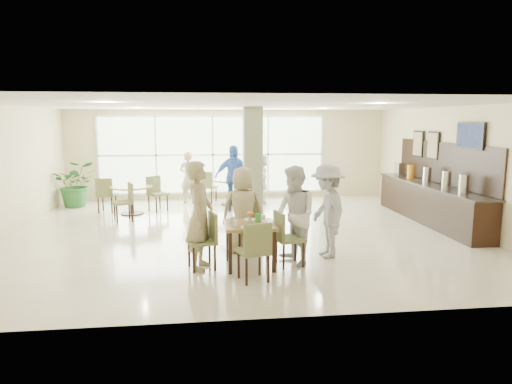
{
  "coord_description": "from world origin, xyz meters",
  "views": [
    {
      "loc": [
        -0.82,
        -9.9,
        2.5
      ],
      "look_at": [
        0.2,
        -1.2,
        1.1
      ],
      "focal_mm": 32.0,
      "sensor_mm": 36.0,
      "label": 1
    }
  ],
  "objects": [
    {
      "name": "window_bank",
      "position": [
        -0.5,
        4.46,
        1.4
      ],
      "size": [
        7.0,
        0.04,
        7.0
      ],
      "color": "silver",
      "rests_on": "ground"
    },
    {
      "name": "teen_right",
      "position": [
        0.73,
        -2.35,
        0.86
      ],
      "size": [
        0.88,
        1.0,
        1.72
      ],
      "primitive_type": "imported",
      "rotation": [
        0.0,
        0.0,
        -1.26
      ],
      "color": "white",
      "rests_on": "ground"
    },
    {
      "name": "adult_standing",
      "position": [
        -1.25,
        3.81,
        0.78
      ],
      "size": [
        0.67,
        0.56,
        1.56
      ],
      "primitive_type": "imported",
      "rotation": [
        0.0,
        0.0,
        2.75
      ],
      "color": "tan",
      "rests_on": "ground"
    },
    {
      "name": "wall_tv",
      "position": [
        4.94,
        -0.6,
        2.15
      ],
      "size": [
        0.06,
        1.0,
        0.58
      ],
      "color": "black",
      "rests_on": "ground"
    },
    {
      "name": "chairs_table_left",
      "position": [
        -2.76,
        2.28,
        0.47
      ],
      "size": [
        1.93,
        1.84,
        0.95
      ],
      "color": "#515B32",
      "rests_on": "ground"
    },
    {
      "name": "teen_standing",
      "position": [
        1.41,
        -1.99,
        0.86
      ],
      "size": [
        0.73,
        1.16,
        1.72
      ],
      "primitive_type": "imported",
      "rotation": [
        0.0,
        0.0,
        -1.49
      ],
      "color": "#A4A4A6",
      "rests_on": "ground"
    },
    {
      "name": "teen_left",
      "position": [
        -0.89,
        -2.4,
        0.91
      ],
      "size": [
        0.57,
        0.74,
        1.82
      ],
      "primitive_type": "imported",
      "rotation": [
        0.0,
        0.0,
        1.35
      ],
      "color": "tan",
      "rests_on": "ground"
    },
    {
      "name": "tabletop_clutter",
      "position": [
        -0.02,
        -2.4,
        0.81
      ],
      "size": [
        0.72,
        0.76,
        0.21
      ],
      "color": "white",
      "rests_on": "main_table"
    },
    {
      "name": "teen_far",
      "position": [
        -0.08,
        -1.55,
        0.82
      ],
      "size": [
        0.85,
        0.53,
        1.64
      ],
      "primitive_type": "imported",
      "rotation": [
        0.0,
        0.0,
        3.02
      ],
      "color": "tan",
      "rests_on": "ground"
    },
    {
      "name": "chairs_table_right",
      "position": [
        0.02,
        3.4,
        0.47
      ],
      "size": [
        1.95,
        1.98,
        0.95
      ],
      "color": "#515B32",
      "rests_on": "ground"
    },
    {
      "name": "potted_plant",
      "position": [
        -4.46,
        3.62,
        0.66
      ],
      "size": [
        1.43,
        1.43,
        1.33
      ],
      "primitive_type": "imported",
      "rotation": [
        0.0,
        0.0,
        0.22
      ],
      "color": "#235925",
      "rests_on": "ground"
    },
    {
      "name": "round_table_left",
      "position": [
        -2.72,
        2.35,
        0.57
      ],
      "size": [
        1.1,
        1.1,
        0.75
      ],
      "color": "brown",
      "rests_on": "ground"
    },
    {
      "name": "round_table_right",
      "position": [
        0.0,
        3.43,
        0.57
      ],
      "size": [
        1.08,
        1.08,
        0.75
      ],
      "color": "brown",
      "rests_on": "ground"
    },
    {
      "name": "adult_b",
      "position": [
        0.88,
        3.44,
        0.76
      ],
      "size": [
        0.76,
        1.47,
        1.52
      ],
      "primitive_type": "imported",
      "rotation": [
        0.0,
        0.0,
        -1.46
      ],
      "color": "white",
      "rests_on": "ground"
    },
    {
      "name": "adult_a",
      "position": [
        0.01,
        2.67,
        0.9
      ],
      "size": [
        1.18,
        0.89,
        1.8
      ],
      "primitive_type": "imported",
      "rotation": [
        0.0,
        0.0,
        -0.31
      ],
      "color": "#3F6CBF",
      "rests_on": "ground"
    },
    {
      "name": "buffet_counter",
      "position": [
        4.7,
        0.51,
        0.55
      ],
      "size": [
        0.64,
        4.7,
        1.95
      ],
      "color": "black",
      "rests_on": "ground"
    },
    {
      "name": "ground",
      "position": [
        0.0,
        0.0,
        0.0
      ],
      "size": [
        10.0,
        10.0,
        0.0
      ],
      "primitive_type": "plane",
      "color": "beige",
      "rests_on": "ground"
    },
    {
      "name": "chairs_main_table",
      "position": [
        -0.07,
        -2.39,
        0.47
      ],
      "size": [
        2.04,
        1.98,
        0.95
      ],
      "color": "#515B32",
      "rests_on": "ground"
    },
    {
      "name": "framed_art_b",
      "position": [
        4.95,
        1.8,
        1.85
      ],
      "size": [
        0.05,
        0.55,
        0.7
      ],
      "color": "black",
      "rests_on": "ground"
    },
    {
      "name": "column",
      "position": [
        0.4,
        1.2,
        1.4
      ],
      "size": [
        0.45,
        0.45,
        2.8
      ],
      "primitive_type": "cube",
      "color": "#636949",
      "rests_on": "ground"
    },
    {
      "name": "room_shell",
      "position": [
        0.0,
        0.0,
        1.7
      ],
      "size": [
        10.0,
        10.0,
        10.0
      ],
      "color": "white",
      "rests_on": "ground"
    },
    {
      "name": "framed_art_a",
      "position": [
        4.95,
        1.0,
        1.85
      ],
      "size": [
        0.05,
        0.55,
        0.7
      ],
      "color": "black",
      "rests_on": "ground"
    },
    {
      "name": "main_table",
      "position": [
        -0.04,
        -2.39,
        0.64
      ],
      "size": [
        0.86,
        0.86,
        0.75
      ],
      "color": "brown",
      "rests_on": "ground"
    }
  ]
}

